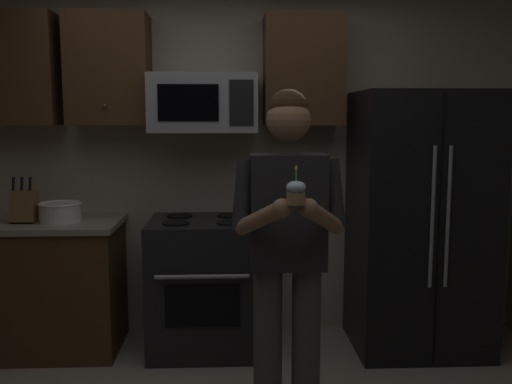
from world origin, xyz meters
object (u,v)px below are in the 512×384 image
at_px(refrigerator, 420,222).
at_px(cupcake, 296,192).
at_px(oven_range, 205,284).
at_px(person, 288,242).
at_px(knife_block, 24,206).
at_px(microwave, 203,103).
at_px(bowl_large_white, 60,212).

height_order(refrigerator, cupcake, refrigerator).
distance_m(oven_range, person, 1.27).
xyz_separation_m(knife_block, cupcake, (1.68, -1.35, 0.26)).
bearing_deg(refrigerator, cupcake, -127.44).
bearing_deg(oven_range, person, -65.83).
height_order(microwave, person, microwave).
bearing_deg(microwave, knife_block, -172.97).
xyz_separation_m(oven_range, bowl_large_white, (-0.97, -0.02, 0.53)).
height_order(oven_range, bowl_large_white, bowl_large_white).
bearing_deg(oven_range, bowl_large_white, -178.98).
height_order(oven_range, knife_block, knife_block).
bearing_deg(person, bowl_large_white, 144.32).
relative_size(refrigerator, cupcake, 10.35).
xyz_separation_m(bowl_large_white, person, (1.44, -1.04, 0.01)).
distance_m(refrigerator, knife_block, 2.71).
distance_m(oven_range, microwave, 1.26).
bearing_deg(refrigerator, microwave, 173.97).
height_order(person, cupcake, person).
distance_m(bowl_large_white, person, 1.78).
relative_size(oven_range, knife_block, 2.91).
distance_m(oven_range, cupcake, 1.68).
xyz_separation_m(knife_block, bowl_large_white, (0.24, 0.01, -0.04)).
bearing_deg(knife_block, person, -31.38).
distance_m(knife_block, bowl_large_white, 0.24).
bearing_deg(knife_block, refrigerator, -0.21).
height_order(oven_range, refrigerator, refrigerator).
distance_m(refrigerator, cupcake, 1.74).
bearing_deg(bowl_large_white, cupcake, -43.41).
bearing_deg(knife_block, cupcake, -38.87).
xyz_separation_m(microwave, knife_block, (-1.21, -0.15, -0.69)).
height_order(oven_range, cupcake, cupcake).
bearing_deg(cupcake, person, 90.00).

